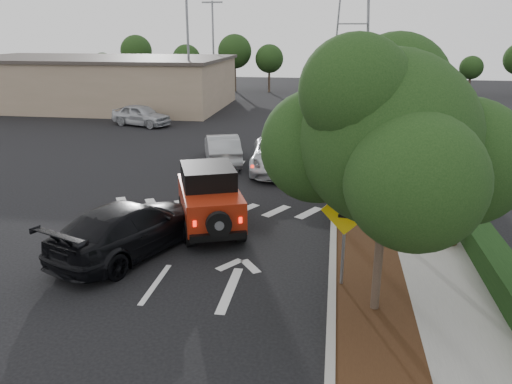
% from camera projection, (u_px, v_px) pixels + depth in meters
% --- Properties ---
extents(ground, '(120.00, 120.00, 0.00)m').
position_uv_depth(ground, '(156.00, 284.00, 13.14)').
color(ground, black).
rests_on(ground, ground).
extents(curb, '(0.20, 70.00, 0.15)m').
position_uv_depth(curb, '(335.00, 169.00, 23.71)').
color(curb, '#9E9B93').
rests_on(curb, ground).
extents(planting_strip, '(1.80, 70.00, 0.12)m').
position_uv_depth(planting_strip, '(356.00, 170.00, 23.57)').
color(planting_strip, black).
rests_on(planting_strip, ground).
extents(sidewalk, '(2.00, 70.00, 0.12)m').
position_uv_depth(sidewalk, '(398.00, 172.00, 23.29)').
color(sidewalk, gray).
rests_on(sidewalk, ground).
extents(hedge, '(0.80, 70.00, 0.80)m').
position_uv_depth(hedge, '(429.00, 166.00, 22.97)').
color(hedge, black).
rests_on(hedge, ground).
extents(commercial_building, '(22.00, 12.00, 4.00)m').
position_uv_depth(commercial_building, '(97.00, 83.00, 43.06)').
color(commercial_building, gray).
rests_on(commercial_building, ground).
extents(transmission_tower, '(7.00, 4.00, 28.00)m').
position_uv_depth(transmission_tower, '(349.00, 88.00, 57.34)').
color(transmission_tower, slate).
rests_on(transmission_tower, ground).
extents(street_tree_near, '(3.80, 3.80, 5.92)m').
position_uv_depth(street_tree_near, '(374.00, 312.00, 11.85)').
color(street_tree_near, black).
rests_on(street_tree_near, ground).
extents(street_tree_mid, '(3.20, 3.20, 5.32)m').
position_uv_depth(street_tree_mid, '(361.00, 211.00, 18.42)').
color(street_tree_mid, black).
rests_on(street_tree_mid, ground).
extents(street_tree_far, '(3.40, 3.40, 5.62)m').
position_uv_depth(street_tree_far, '(355.00, 166.00, 24.52)').
color(street_tree_far, black).
rests_on(street_tree_far, ground).
extents(light_pole_a, '(2.00, 0.22, 9.00)m').
position_uv_depth(light_pole_a, '(191.00, 116.00, 38.52)').
color(light_pole_a, slate).
rests_on(light_pole_a, ground).
extents(light_pole_b, '(2.00, 0.22, 9.00)m').
position_uv_depth(light_pole_b, '(215.00, 97.00, 49.94)').
color(light_pole_b, slate).
rests_on(light_pole_b, ground).
extents(red_jeep, '(3.05, 4.29, 2.10)m').
position_uv_depth(red_jeep, '(209.00, 197.00, 16.67)').
color(red_jeep, black).
rests_on(red_jeep, ground).
extents(silver_suv_ahead, '(2.95, 5.56, 1.49)m').
position_uv_depth(silver_suv_ahead, '(278.00, 155.00, 23.54)').
color(silver_suv_ahead, '#B5B9BD').
rests_on(silver_suv_ahead, ground).
extents(black_suv_oncoming, '(4.02, 5.78, 1.55)m').
position_uv_depth(black_suv_oncoming, '(131.00, 228.00, 14.82)').
color(black_suv_oncoming, black).
rests_on(black_suv_oncoming, ground).
extents(silver_sedan_oncoming, '(2.83, 4.72, 1.47)m').
position_uv_depth(silver_sedan_oncoming, '(222.00, 149.00, 24.85)').
color(silver_sedan_oncoming, '#96999D').
rests_on(silver_sedan_oncoming, ground).
extents(parked_suv, '(4.67, 3.10, 1.48)m').
position_uv_depth(parked_suv, '(141.00, 115.00, 34.62)').
color(parked_suv, '#B0B3B8').
rests_on(parked_suv, ground).
extents(speed_hump_sign, '(1.21, 0.19, 2.59)m').
position_uv_depth(speed_hump_sign, '(345.00, 224.00, 12.38)').
color(speed_hump_sign, slate).
rests_on(speed_hump_sign, ground).
extents(terracotta_planter, '(0.76, 0.76, 1.33)m').
position_uv_depth(terracotta_planter, '(450.00, 219.00, 15.15)').
color(terracotta_planter, brown).
rests_on(terracotta_planter, ground).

